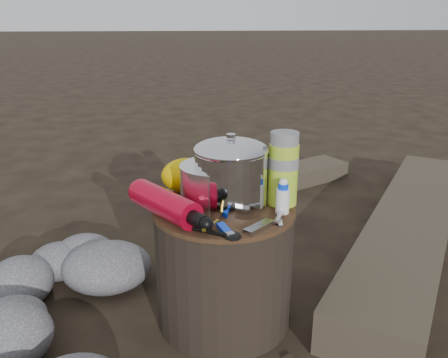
{
  "coord_description": "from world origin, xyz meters",
  "views": [
    {
      "loc": [
        -0.14,
        -1.27,
        0.93
      ],
      "look_at": [
        0.0,
        0.0,
        0.48
      ],
      "focal_mm": 37.25,
      "sensor_mm": 36.0,
      "label": 1
    }
  ],
  "objects": [
    {
      "name": "multitool",
      "position": [
        0.08,
        -0.16,
        0.4
      ],
      "size": [
        0.09,
        0.09,
        0.01
      ],
      "primitive_type": "cube",
      "rotation": [
        0.0,
        0.0,
        -0.85
      ],
      "color": "#B1B1B7",
      "rests_on": "stump"
    },
    {
      "name": "food_pouch",
      "position": [
        0.01,
        0.17,
        0.46
      ],
      "size": [
        0.11,
        0.04,
        0.13
      ],
      "primitive_type": "cube",
      "rotation": [
        0.0,
        0.0,
        0.13
      ],
      "color": "#17184B",
      "rests_on": "stump"
    },
    {
      "name": "ground",
      "position": [
        0.0,
        0.0,
        0.0
      ],
      "size": [
        60.0,
        60.0,
        0.0
      ],
      "primitive_type": "plane",
      "color": "black",
      "rests_on": "ground"
    },
    {
      "name": "lighter",
      "position": [
        -0.02,
        -0.16,
        0.4
      ],
      "size": [
        0.04,
        0.09,
        0.02
      ],
      "primitive_type": "cube",
      "rotation": [
        0.0,
        0.0,
        0.27
      ],
      "color": "#0B3BF7",
      "rests_on": "stump"
    },
    {
      "name": "foil_windscreen",
      "position": [
        -0.02,
        0.02,
        0.45
      ],
      "size": [
        0.21,
        0.21,
        0.13
      ],
      "primitive_type": "cylinder",
      "color": "white",
      "rests_on": "stump"
    },
    {
      "name": "rock_ring",
      "position": [
        -0.5,
        -0.03,
        0.09
      ],
      "size": [
        0.43,
        0.93,
        0.18
      ],
      "primitive_type": null,
      "color": "#5D5D62",
      "rests_on": "ground"
    },
    {
      "name": "spork",
      "position": [
        -0.07,
        -0.17,
        0.4
      ],
      "size": [
        0.17,
        0.12,
        0.01
      ],
      "primitive_type": null,
      "rotation": [
        0.0,
        0.0,
        1.04
      ],
      "color": "black",
      "rests_on": "stump"
    },
    {
      "name": "fuel_bottle",
      "position": [
        -0.17,
        -0.05,
        0.43
      ],
      "size": [
        0.25,
        0.31,
        0.08
      ],
      "primitive_type": null,
      "rotation": [
        0.0,
        0.0,
        0.62
      ],
      "color": "#B90721",
      "rests_on": "stump"
    },
    {
      "name": "stump",
      "position": [
        0.0,
        0.0,
        0.2
      ],
      "size": [
        0.42,
        0.42,
        0.39
      ],
      "primitive_type": "cylinder",
      "color": "black",
      "rests_on": "ground"
    },
    {
      "name": "squeeze_bottle",
      "position": [
        0.16,
        -0.06,
        0.44
      ],
      "size": [
        0.04,
        0.04,
        0.09
      ],
      "primitive_type": "cylinder",
      "color": "white",
      "rests_on": "stump"
    },
    {
      "name": "pot_grabber",
      "position": [
        0.15,
        -0.08,
        0.4
      ],
      "size": [
        0.08,
        0.15,
        0.01
      ],
      "primitive_type": null,
      "rotation": [
        0.0,
        0.0,
        -0.31
      ],
      "color": "#B1B1B7",
      "rests_on": "stump"
    },
    {
      "name": "stuff_sack",
      "position": [
        -0.11,
        0.15,
        0.45
      ],
      "size": [
        0.16,
        0.13,
        0.11
      ],
      "primitive_type": "ellipsoid",
      "color": "#F3C400",
      "rests_on": "stump"
    },
    {
      "name": "thermos",
      "position": [
        0.18,
        0.01,
        0.5
      ],
      "size": [
        0.09,
        0.09,
        0.22
      ],
      "primitive_type": "cylinder",
      "color": "#A9CD2B",
      "rests_on": "stump"
    },
    {
      "name": "log_small",
      "position": [
        0.34,
        1.13,
        0.05
      ],
      "size": [
        1.11,
        0.71,
        0.09
      ],
      "primitive_type": "cube",
      "rotation": [
        0.0,
        0.0,
        -1.1
      ],
      "color": "#40382B",
      "rests_on": "ground"
    },
    {
      "name": "camping_pot",
      "position": [
        0.02,
        -0.0,
        0.5
      ],
      "size": [
        0.21,
        0.21,
        0.21
      ],
      "primitive_type": "cylinder",
      "color": "silver",
      "rests_on": "stump"
    },
    {
      "name": "travel_mug",
      "position": [
        0.12,
        0.14,
        0.45
      ],
      "size": [
        0.09,
        0.09,
        0.13
      ],
      "primitive_type": "cylinder",
      "color": "black",
      "rests_on": "stump"
    },
    {
      "name": "log_main",
      "position": [
        0.85,
        0.44,
        0.07
      ],
      "size": [
        1.24,
        1.61,
        0.15
      ],
      "primitive_type": "cube",
      "rotation": [
        0.0,
        0.0,
        -0.6
      ],
      "color": "#40382B",
      "rests_on": "ground"
    }
  ]
}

